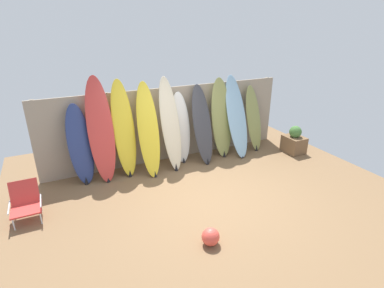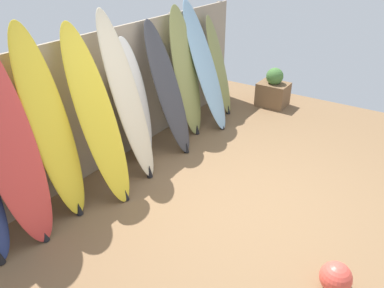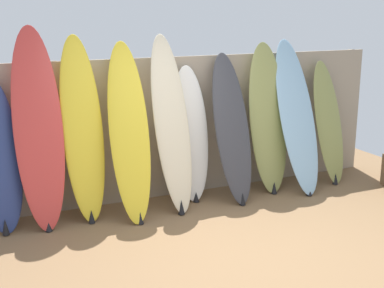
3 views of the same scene
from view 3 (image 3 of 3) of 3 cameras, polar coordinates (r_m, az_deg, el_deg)
name	(u,v)px [view 3 (image 3 of 3)]	position (r m, az deg, el deg)	size (l,w,h in m)	color
ground	(248,255)	(5.45, 5.98, -11.74)	(7.68, 7.68, 0.00)	brown
fence_back	(171,127)	(6.87, -2.28, 1.78)	(6.08, 0.11, 1.80)	gray
surfboard_red_1	(38,130)	(6.06, -16.07, 1.49)	(0.54, 0.59, 2.22)	#D13D38
surfboard_yellow_2	(83,130)	(6.17, -11.59, 1.47)	(0.49, 0.57, 2.11)	yellow
surfboard_yellow_3	(129,133)	(6.15, -6.71, 1.21)	(0.53, 0.80, 2.03)	yellow
surfboard_cream_4	(172,125)	(6.36, -2.19, 2.06)	(0.49, 0.71, 2.10)	beige
surfboard_white_5	(191,135)	(6.71, -0.16, 0.97)	(0.49, 0.43, 1.70)	white
surfboard_charcoal_6	(232,129)	(6.72, 4.30, 1.64)	(0.48, 0.74, 1.86)	#38383D
surfboard_olive_7	(268,119)	(7.09, 8.13, 2.66)	(0.56, 0.50, 1.97)	olive
surfboard_skyblue_8	(297,117)	(7.20, 11.13, 2.88)	(0.53, 0.84, 2.00)	#8CB7D6
surfboard_olive_9	(329,124)	(7.68, 14.37, 2.12)	(0.51, 0.58, 1.69)	olive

